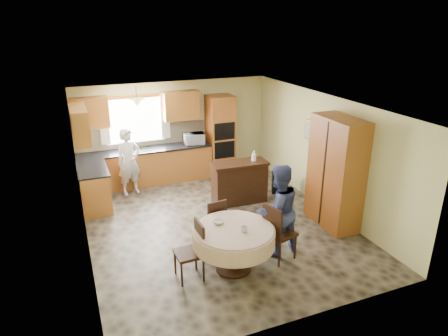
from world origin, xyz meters
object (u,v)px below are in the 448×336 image
at_px(cupboard, 336,173).
at_px(dining_table, 234,237).
at_px(oven_tower, 220,135).
at_px(chair_left, 193,248).
at_px(chair_right, 277,230).
at_px(sideboard, 239,184).
at_px(person_dining, 278,210).
at_px(person_sink, 129,162).
at_px(chair_back, 215,220).

xyz_separation_m(cupboard, dining_table, (-2.51, -0.72, -0.51)).
bearing_deg(oven_tower, dining_table, -108.75).
xyz_separation_m(chair_left, chair_right, (1.48, -0.07, 0.04)).
xyz_separation_m(sideboard, person_dining, (-0.24, -2.18, 0.39)).
xyz_separation_m(dining_table, person_sink, (-1.05, 3.79, 0.20)).
bearing_deg(sideboard, chair_left, -125.72).
bearing_deg(person_dining, dining_table, 3.99).
bearing_deg(person_sink, chair_left, -99.32).
relative_size(chair_right, person_sink, 0.66).
bearing_deg(person_sink, sideboard, -47.69).
xyz_separation_m(chair_back, person_dining, (0.93, -0.66, 0.33)).
relative_size(dining_table, chair_left, 1.39).
relative_size(sideboard, chair_left, 1.29).
height_order(oven_tower, chair_left, oven_tower).
relative_size(person_sink, person_dining, 0.95).
distance_m(dining_table, person_sink, 3.93).
bearing_deg(person_dining, oven_tower, -104.80).
bearing_deg(chair_left, dining_table, 84.53).
bearing_deg(sideboard, person_sink, 150.13).
bearing_deg(person_dining, chair_left, -2.60).
relative_size(oven_tower, sideboard, 1.68).
height_order(oven_tower, sideboard, oven_tower).
bearing_deg(chair_left, sideboard, 140.15).
xyz_separation_m(chair_back, chair_right, (0.80, -0.87, 0.07)).
height_order(oven_tower, chair_right, oven_tower).
distance_m(cupboard, dining_table, 2.66).
relative_size(oven_tower, chair_back, 2.30).
bearing_deg(person_sink, oven_tower, -4.83).
height_order(dining_table, chair_left, chair_left).
bearing_deg(sideboard, cupboard, -48.01).
xyz_separation_m(dining_table, person_dining, (0.92, 0.19, 0.23)).
xyz_separation_m(dining_table, chair_left, (-0.68, 0.05, -0.06)).
distance_m(oven_tower, sideboard, 1.98).
distance_m(chair_left, person_dining, 1.63).
distance_m(cupboard, person_sink, 4.71).
height_order(oven_tower, chair_back, oven_tower).
height_order(chair_left, person_dining, person_dining).
relative_size(cupboard, chair_back, 2.42).
bearing_deg(chair_right, chair_back, 27.40).
bearing_deg(oven_tower, sideboard, -98.28).
bearing_deg(sideboard, oven_tower, 84.55).
relative_size(sideboard, person_dining, 0.75).
height_order(chair_back, chair_right, chair_right).
height_order(cupboard, person_sink, cupboard).
xyz_separation_m(cupboard, chair_left, (-3.19, -0.67, -0.57)).
xyz_separation_m(sideboard, chair_left, (-1.84, -2.31, 0.09)).
height_order(person_sink, person_dining, person_dining).
height_order(cupboard, dining_table, cupboard).
bearing_deg(chair_right, sideboard, -24.27).
xyz_separation_m(chair_left, person_dining, (1.60, 0.14, 0.30)).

